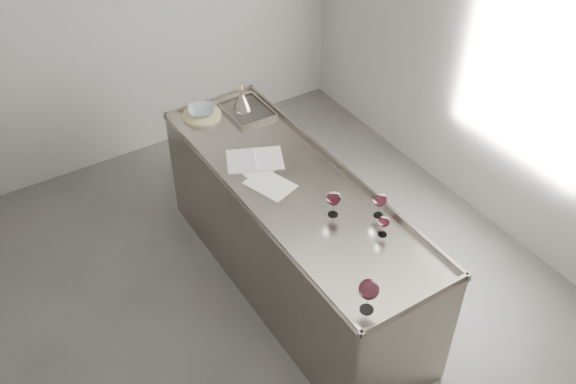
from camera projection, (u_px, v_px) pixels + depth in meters
room_shell at (247, 180)px, 3.46m from camera, size 4.54×5.04×2.84m
counter at (294, 237)px, 4.45m from camera, size 0.77×2.42×0.97m
wine_glass_left at (369, 290)px, 3.26m from camera, size 0.11×0.11×0.22m
wine_glass_middle at (334, 199)px, 3.85m from camera, size 0.09×0.09×0.18m
wine_glass_right at (380, 200)px, 3.85m from camera, size 0.09×0.09×0.17m
wine_glass_small at (384, 222)px, 3.73m from camera, size 0.07×0.07×0.14m
notebook at (255, 160)px, 4.35m from camera, size 0.45×0.40×0.02m
loose_paper_top at (252, 166)px, 4.30m from camera, size 0.24×0.31×0.00m
loose_paper_under at (270, 184)px, 4.15m from camera, size 0.30×0.36×0.00m
trivet at (202, 115)px, 4.77m from camera, size 0.35×0.35×0.02m
ceramic_bowl at (201, 111)px, 4.75m from camera, size 0.26×0.26×0.05m
wine_funnel at (242, 101)px, 4.81m from camera, size 0.15×0.15×0.22m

